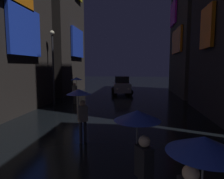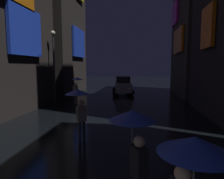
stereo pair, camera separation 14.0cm
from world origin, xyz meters
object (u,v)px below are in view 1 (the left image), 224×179
(pedestrian_foreground_right_blue, at_px, (76,83))
(pedestrian_foreground_left_blue, at_px, (80,101))
(pedestrian_far_right_blue, at_px, (139,134))
(pedestrian_near_crossing_blue, at_px, (199,170))
(streetlamp_left_far, at_px, (53,59))
(car_distant, at_px, (122,85))

(pedestrian_foreground_right_blue, xyz_separation_m, pedestrian_foreground_left_blue, (2.65, -7.93, 0.00))
(pedestrian_far_right_blue, bearing_deg, pedestrian_foreground_right_blue, 112.95)
(pedestrian_far_right_blue, xyz_separation_m, pedestrian_near_crossing_blue, (0.72, -1.26, 0.00))
(pedestrian_foreground_left_blue, xyz_separation_m, pedestrian_near_crossing_blue, (2.90, -4.73, 0.00))
(pedestrian_near_crossing_blue, bearing_deg, streetlamp_left_far, 120.41)
(pedestrian_foreground_right_blue, bearing_deg, streetlamp_left_far, -167.02)
(pedestrian_far_right_blue, relative_size, car_distant, 0.49)
(pedestrian_foreground_right_blue, distance_m, car_distant, 7.19)
(pedestrian_near_crossing_blue, bearing_deg, pedestrian_foreground_left_blue, 121.51)
(pedestrian_near_crossing_blue, relative_size, streetlamp_left_far, 0.37)
(pedestrian_near_crossing_blue, relative_size, car_distant, 0.49)
(car_distant, xyz_separation_m, streetlamp_left_far, (-4.76, -6.83, 2.60))
(pedestrian_far_right_blue, relative_size, streetlamp_left_far, 0.37)
(pedestrian_foreground_left_blue, height_order, car_distant, pedestrian_foreground_left_blue)
(pedestrian_near_crossing_blue, distance_m, car_distant, 19.28)
(pedestrian_far_right_blue, bearing_deg, pedestrian_foreground_left_blue, 122.16)
(pedestrian_far_right_blue, xyz_separation_m, car_distant, (-1.73, 17.85, -0.74))
(streetlamp_left_far, bearing_deg, pedestrian_near_crossing_blue, -59.59)
(pedestrian_far_right_blue, height_order, pedestrian_near_crossing_blue, same)
(pedestrian_foreground_right_blue, xyz_separation_m, pedestrian_far_right_blue, (4.83, -11.41, 0.00))
(pedestrian_far_right_blue, bearing_deg, car_distant, 95.52)
(pedestrian_foreground_left_blue, bearing_deg, pedestrian_foreground_right_blue, 108.45)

